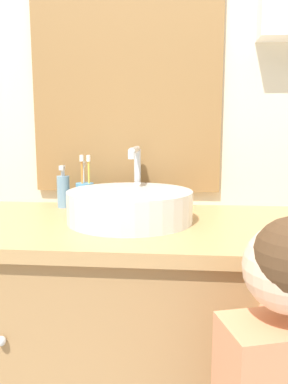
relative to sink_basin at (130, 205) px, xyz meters
name	(u,v)px	position (x,y,z in m)	size (l,w,h in m)	color
wall_back	(157,84)	(0.06, 0.30, 0.39)	(3.20, 0.18, 2.50)	beige
vanity_counter	(142,350)	(0.04, -0.02, -0.47)	(1.41, 0.59, 0.83)	#A37A4C
sink_basin	(130,205)	(0.00, 0.00, 0.00)	(0.38, 0.43, 0.22)	silver
toothbrush_holder	(85,194)	(-0.19, 0.18, 0.00)	(0.06, 0.06, 0.19)	#4C93C6
soap_dispenser	(63,191)	(-0.27, 0.19, 0.01)	(0.04, 0.04, 0.15)	#6B93B2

